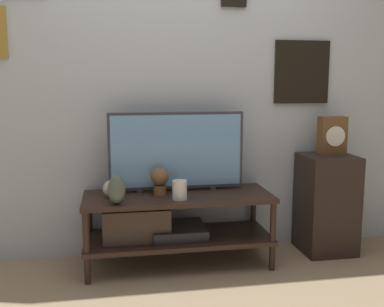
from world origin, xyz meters
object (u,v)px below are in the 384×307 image
(decorative_bust, at_px, (160,179))
(candle_jar, at_px, (180,190))
(vase_round_glass, at_px, (111,189))
(vase_urn_stoneware, at_px, (116,190))
(mantel_clock, at_px, (332,135))
(television, at_px, (177,151))

(decorative_bust, bearing_deg, candle_jar, -47.51)
(vase_round_glass, distance_m, vase_urn_stoneware, 0.18)
(vase_round_glass, height_order, mantel_clock, mantel_clock)
(candle_jar, xyz_separation_m, mantel_clock, (1.14, 0.22, 0.30))
(vase_urn_stoneware, relative_size, candle_jar, 1.49)
(vase_round_glass, xyz_separation_m, mantel_clock, (1.57, 0.09, 0.30))
(candle_jar, distance_m, mantel_clock, 1.20)
(candle_jar, relative_size, mantel_clock, 0.45)
(mantel_clock, bearing_deg, vase_urn_stoneware, -170.15)
(candle_jar, xyz_separation_m, decorative_bust, (-0.11, 0.12, 0.05))
(decorative_bust, relative_size, mantel_clock, 0.69)
(vase_urn_stoneware, bearing_deg, mantel_clock, 9.85)
(television, relative_size, vase_urn_stoneware, 5.04)
(television, relative_size, vase_round_glass, 8.22)
(television, distance_m, candle_jar, 0.31)
(vase_urn_stoneware, height_order, mantel_clock, mantel_clock)
(mantel_clock, bearing_deg, television, 179.78)
(television, relative_size, candle_jar, 7.49)
(vase_round_glass, distance_m, candle_jar, 0.45)
(television, bearing_deg, vase_round_glass, -167.67)
(television, bearing_deg, decorative_bust, -141.75)
(vase_urn_stoneware, relative_size, mantel_clock, 0.67)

